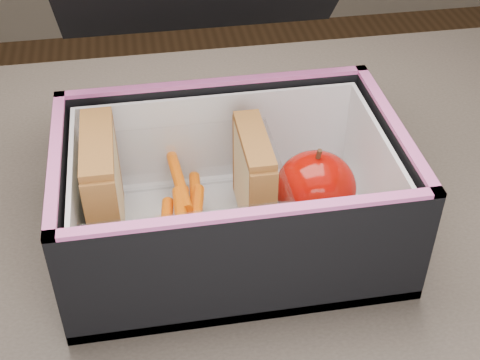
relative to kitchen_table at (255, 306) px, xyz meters
name	(u,v)px	position (x,y,z in m)	size (l,w,h in m)	color
kitchen_table	(255,306)	(0.00, 0.00, 0.00)	(1.20, 0.80, 0.75)	brown
lunch_bag	(230,183)	(-0.02, 0.02, 0.16)	(0.31, 0.33, 0.27)	black
plastic_tub	(181,199)	(-0.07, 0.02, 0.14)	(0.18, 0.13, 0.07)	white
sandwich_left	(104,190)	(-0.14, 0.02, 0.16)	(0.03, 0.10, 0.11)	#C7B784
sandwich_right	(254,179)	(0.00, 0.02, 0.16)	(0.02, 0.09, 0.10)	#C7B784
carrot_sticks	(183,212)	(-0.07, 0.02, 0.12)	(0.05, 0.15, 0.03)	#FF4401
paper_napkin	(315,214)	(0.06, 0.01, 0.11)	(0.07, 0.08, 0.01)	white
red_apple	(316,188)	(0.06, 0.01, 0.15)	(0.09, 0.09, 0.08)	#8F0B00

